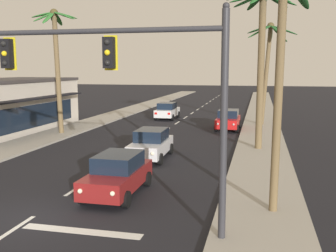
# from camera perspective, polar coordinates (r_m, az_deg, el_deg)

# --- Properties ---
(ground_plane) EXTENTS (220.00, 220.00, 0.00)m
(ground_plane) POSITION_cam_1_polar(r_m,az_deg,el_deg) (14.85, -19.15, -12.44)
(ground_plane) COLOR black
(sidewalk_right) EXTENTS (3.20, 110.00, 0.14)m
(sidewalk_right) POSITION_cam_1_polar(r_m,az_deg,el_deg) (32.09, 13.24, -1.04)
(sidewalk_right) COLOR #9E998E
(sidewalk_right) RESTS_ON ground
(sidewalk_left) EXTENTS (3.20, 110.00, 0.14)m
(sidewalk_left) POSITION_cam_1_polar(r_m,az_deg,el_deg) (35.59, -12.75, -0.13)
(sidewalk_left) COLOR #9E998E
(sidewalk_left) RESTS_ON ground
(lane_markings) EXTENTS (4.28, 88.03, 0.01)m
(lane_markings) POSITION_cam_1_polar(r_m,az_deg,el_deg) (32.60, 0.22, -0.80)
(lane_markings) COLOR silver
(lane_markings) RESTS_ON ground
(traffic_signal_mast) EXTENTS (10.44, 0.41, 6.94)m
(traffic_signal_mast) POSITION_cam_1_polar(r_m,az_deg,el_deg) (12.11, -7.82, 7.42)
(traffic_signal_mast) COLOR #2D2D33
(traffic_signal_mast) RESTS_ON ground
(sedan_lead_at_stop_bar) EXTENTS (1.96, 4.45, 1.68)m
(sedan_lead_at_stop_bar) POSITION_cam_1_polar(r_m,az_deg,el_deg) (16.50, -7.23, -6.84)
(sedan_lead_at_stop_bar) COLOR maroon
(sedan_lead_at_stop_bar) RESTS_ON ground
(sedan_third_in_queue) EXTENTS (2.02, 4.48, 1.68)m
(sedan_third_in_queue) POSITION_cam_1_polar(r_m,az_deg,el_deg) (22.82, -2.44, -2.56)
(sedan_third_in_queue) COLOR silver
(sedan_third_in_queue) RESTS_ON ground
(sedan_oncoming_far) EXTENTS (1.95, 4.45, 1.68)m
(sedan_oncoming_far) POSITION_cam_1_polar(r_m,az_deg,el_deg) (40.74, -0.11, 2.23)
(sedan_oncoming_far) COLOR silver
(sedan_oncoming_far) RESTS_ON ground
(sedan_parked_nearest_kerb) EXTENTS (1.98, 4.47, 1.68)m
(sedan_parked_nearest_kerb) POSITION_cam_1_polar(r_m,az_deg,el_deg) (33.94, 8.63, 0.92)
(sedan_parked_nearest_kerb) COLOR red
(sedan_parked_nearest_kerb) RESTS_ON ground
(palm_left_second) EXTENTS (3.51, 3.18, 9.60)m
(palm_left_second) POSITION_cam_1_polar(r_m,az_deg,el_deg) (31.97, -15.73, 10.59)
(palm_left_second) COLOR brown
(palm_left_second) RESTS_ON ground
(palm_right_nearest) EXTENTS (4.26, 4.44, 8.66)m
(palm_right_nearest) POSITION_cam_1_polar(r_m,az_deg,el_deg) (14.10, 16.12, 13.81)
(palm_right_nearest) COLOR brown
(palm_right_nearest) RESTS_ON ground
(palm_right_second) EXTENTS (4.06, 4.05, 9.83)m
(palm_right_second) POSITION_cam_1_polar(r_m,az_deg,el_deg) (25.33, 13.30, 11.61)
(palm_right_second) COLOR brown
(palm_right_second) RESTS_ON ground
(palm_right_third) EXTENTS (4.50, 4.41, 9.11)m
(palm_right_third) POSITION_cam_1_polar(r_m,az_deg,el_deg) (36.54, 14.20, 10.09)
(palm_right_third) COLOR brown
(palm_right_third) RESTS_ON ground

